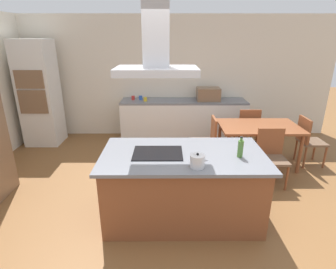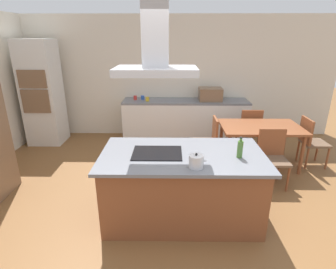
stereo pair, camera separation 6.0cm
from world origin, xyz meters
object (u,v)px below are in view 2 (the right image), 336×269
at_px(tea_kettle, 196,161).
at_px(coffee_mug_yellow, 147,99).
at_px(coffee_mug_red, 135,98).
at_px(range_hood, 156,51).
at_px(dining_table, 260,130).
at_px(chair_facing_back_wall, 249,127).
at_px(chair_at_right_end, 310,139).
at_px(countertop_microwave, 210,94).
at_px(cooktop, 157,153).
at_px(wall_oven_stack, 42,93).
at_px(chair_facing_island, 272,154).
at_px(olive_oil_bottle, 240,149).
at_px(coffee_mug_blue, 143,98).
at_px(chair_at_left_end, 209,138).

height_order(tea_kettle, coffee_mug_yellow, tea_kettle).
bearing_deg(coffee_mug_red, range_hood, -77.65).
relative_size(coffee_mug_yellow, dining_table, 0.06).
height_order(coffee_mug_red, chair_facing_back_wall, coffee_mug_red).
bearing_deg(chair_at_right_end, countertop_microwave, 140.86).
bearing_deg(cooktop, dining_table, 41.09).
bearing_deg(wall_oven_stack, chair_facing_island, -22.15).
xyz_separation_m(cooktop, range_hood, (0.00, 0.00, 1.20)).
bearing_deg(cooktop, coffee_mug_red, 102.35).
height_order(tea_kettle, chair_facing_back_wall, tea_kettle).
bearing_deg(olive_oil_bottle, coffee_mug_blue, 115.44).
bearing_deg(dining_table, tea_kettle, -124.74).
bearing_deg(range_hood, chair_facing_back_wall, 51.32).
xyz_separation_m(olive_oil_bottle, chair_at_left_end, (-0.13, 1.64, -0.50)).
height_order(olive_oil_bottle, coffee_mug_red, olive_oil_bottle).
relative_size(countertop_microwave, coffee_mug_red, 5.56).
bearing_deg(wall_oven_stack, chair_at_left_end, -17.85).
xyz_separation_m(countertop_microwave, dining_table, (0.73, -1.34, -0.37)).
bearing_deg(countertop_microwave, coffee_mug_yellow, -176.73).
bearing_deg(chair_facing_back_wall, range_hood, -128.68).
relative_size(coffee_mug_yellow, chair_facing_back_wall, 0.10).
bearing_deg(coffee_mug_red, dining_table, -30.15).
distance_m(wall_oven_stack, chair_at_left_end, 3.66).
bearing_deg(coffee_mug_blue, chair_at_left_end, -46.86).
bearing_deg(tea_kettle, range_hood, 140.56).
bearing_deg(coffee_mug_blue, coffee_mug_yellow, -52.46).
distance_m(coffee_mug_yellow, range_hood, 3.05).
bearing_deg(cooktop, wall_oven_stack, 134.37).
bearing_deg(coffee_mug_yellow, chair_facing_back_wall, -15.69).
height_order(olive_oil_bottle, coffee_mug_blue, olive_oil_bottle).
height_order(olive_oil_bottle, dining_table, olive_oil_bottle).
height_order(tea_kettle, olive_oil_bottle, olive_oil_bottle).
distance_m(cooktop, coffee_mug_blue, 2.99).
bearing_deg(wall_oven_stack, cooktop, -45.63).
bearing_deg(coffee_mug_red, coffee_mug_blue, 5.88).
height_order(chair_facing_island, chair_at_left_end, same).
relative_size(dining_table, chair_facing_back_wall, 1.57).
xyz_separation_m(coffee_mug_yellow, range_hood, (0.36, -2.80, 1.16)).
distance_m(coffee_mug_yellow, wall_oven_stack, 2.24).
height_order(tea_kettle, coffee_mug_red, tea_kettle).
distance_m(olive_oil_bottle, chair_at_left_end, 1.72).
xyz_separation_m(coffee_mug_red, chair_at_left_end, (1.49, -1.40, -0.44)).
bearing_deg(tea_kettle, cooktop, 140.56).
bearing_deg(olive_oil_bottle, coffee_mug_red, 118.06).
distance_m(wall_oven_stack, dining_table, 4.51).
relative_size(chair_at_right_end, chair_facing_back_wall, 1.00).
relative_size(dining_table, chair_facing_island, 1.57).
relative_size(countertop_microwave, coffee_mug_blue, 5.56).
height_order(wall_oven_stack, dining_table, wall_oven_stack).
height_order(countertop_microwave, chair_at_left_end, countertop_microwave).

